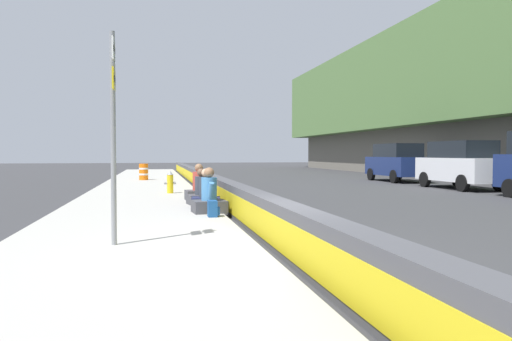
# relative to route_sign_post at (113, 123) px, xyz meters

# --- Properties ---
(ground_plane) EXTENTS (160.00, 160.00, 0.00)m
(ground_plane) POSITION_rel_route_sign_post_xyz_m (-0.69, -2.86, -2.21)
(ground_plane) COLOR #353538
(ground_plane) RESTS_ON ground
(sidewalk_strip) EXTENTS (80.00, 4.40, 0.14)m
(sidewalk_strip) POSITION_rel_route_sign_post_xyz_m (-0.69, -0.21, -2.14)
(sidewalk_strip) COLOR #A8A59E
(sidewalk_strip) RESTS_ON ground_plane
(jersey_barrier) EXTENTS (76.00, 0.45, 0.85)m
(jersey_barrier) POSITION_rel_route_sign_post_xyz_m (-0.69, -2.86, -1.79)
(jersey_barrier) COLOR #47474C
(jersey_barrier) RESTS_ON ground_plane
(route_sign_post) EXTENTS (0.44, 0.09, 3.60)m
(route_sign_post) POSITION_rel_route_sign_post_xyz_m (0.00, 0.00, 0.00)
(route_sign_post) COLOR gray
(route_sign_post) RESTS_ON sidewalk_strip
(fire_hydrant) EXTENTS (0.26, 0.46, 0.88)m
(fire_hydrant) POSITION_rel_route_sign_post_xyz_m (10.46, -1.26, -1.62)
(fire_hydrant) COLOR gold
(fire_hydrant) RESTS_ON sidewalk_strip
(seated_person_foreground) EXTENTS (0.80, 0.92, 1.19)m
(seated_person_foreground) POSITION_rel_route_sign_post_xyz_m (4.07, -2.07, -1.70)
(seated_person_foreground) COLOR #424247
(seated_person_foreground) RESTS_ON sidewalk_strip
(seated_person_middle) EXTENTS (0.77, 0.88, 1.12)m
(seated_person_middle) POSITION_rel_route_sign_post_xyz_m (5.18, -2.10, -1.72)
(seated_person_middle) COLOR #23284C
(seated_person_middle) RESTS_ON sidewalk_strip
(seated_person_rear) EXTENTS (0.79, 0.88, 1.09)m
(seated_person_rear) POSITION_rel_route_sign_post_xyz_m (6.16, -2.06, -1.73)
(seated_person_rear) COLOR #424247
(seated_person_rear) RESTS_ON sidewalk_strip
(seated_person_far) EXTENTS (0.81, 0.93, 1.21)m
(seated_person_far) POSITION_rel_route_sign_post_xyz_m (7.52, -2.11, -1.69)
(seated_person_far) COLOR #424247
(seated_person_far) RESTS_ON sidewalk_strip
(backpack) EXTENTS (0.32, 0.28, 0.40)m
(backpack) POSITION_rel_route_sign_post_xyz_m (3.22, -2.06, -1.88)
(backpack) COLOR navy
(backpack) RESTS_ON sidewalk_strip
(construction_barrel) EXTENTS (0.54, 0.54, 0.95)m
(construction_barrel) POSITION_rel_route_sign_post_xyz_m (20.25, -0.03, -1.59)
(construction_barrel) COLOR orange
(construction_barrel) RESTS_ON sidewalk_strip
(parked_car_third) EXTENTS (4.82, 2.11, 2.28)m
(parked_car_third) POSITION_rel_route_sign_post_xyz_m (11.77, -14.92, -1.03)
(parked_car_third) COLOR silver
(parked_car_third) RESTS_ON ground_plane
(parked_car_fourth) EXTENTS (4.84, 2.14, 2.28)m
(parked_car_fourth) POSITION_rel_route_sign_post_xyz_m (17.89, -14.92, -1.03)
(parked_car_fourth) COLOR navy
(parked_car_fourth) RESTS_ON ground_plane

